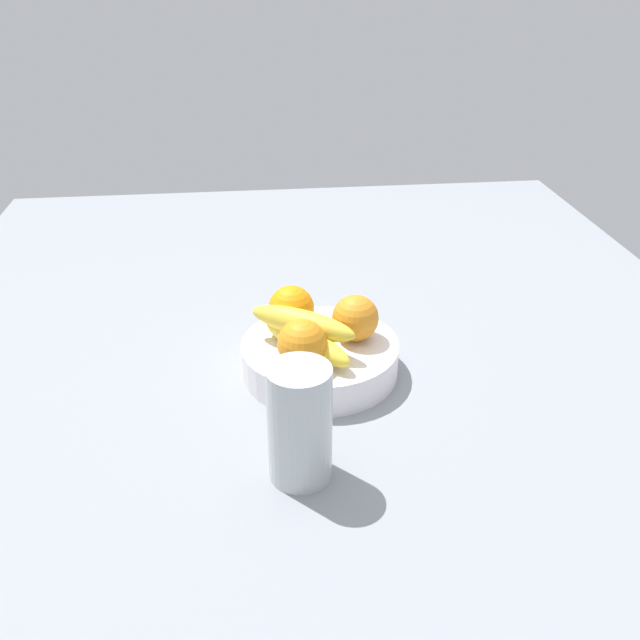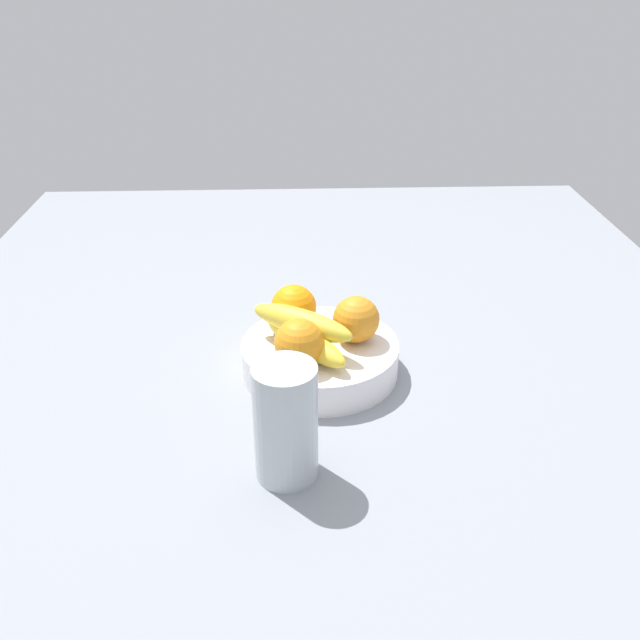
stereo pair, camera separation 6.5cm
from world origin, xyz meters
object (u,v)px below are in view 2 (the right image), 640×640
object	(u,v)px
orange_front_right	(294,307)
orange_center	(299,343)
banana_bunch	(303,332)
thermos_tumbler	(286,423)
fruit_bowl	(320,358)
orange_front_left	(356,319)

from	to	relation	value
orange_front_right	orange_center	world-z (taller)	same
banana_bunch	thermos_tumbler	size ratio (longest dim) A/B	1.05
orange_front_right	thermos_tumbler	xyz separation A→B (cm)	(27.82, -1.11, -0.87)
fruit_bowl	orange_center	bearing A→B (deg)	-28.97
orange_front_right	banana_bunch	distance (cm)	7.04
orange_front_left	banana_bunch	size ratio (longest dim) A/B	0.43
banana_bunch	orange_front_left	bearing A→B (deg)	108.69
fruit_bowl	orange_center	distance (cm)	8.95
orange_center	orange_front_left	bearing A→B (deg)	127.36
orange_front_right	banana_bunch	xyz separation A→B (cm)	(6.89, 1.37, -0.43)
fruit_bowl	thermos_tumbler	size ratio (longest dim) A/B	1.53
orange_center	thermos_tumbler	world-z (taller)	thermos_tumbler
fruit_bowl	orange_front_left	xyz separation A→B (cm)	(-0.84, 5.43, 6.09)
orange_front_right	thermos_tumbler	world-z (taller)	thermos_tumbler
orange_front_left	orange_center	distance (cm)	10.83
fruit_bowl	orange_center	xyz separation A→B (cm)	(5.73, -3.17, 6.09)
orange_center	banana_bunch	world-z (taller)	orange_center
orange_center	thermos_tumbler	distance (cm)	17.16
orange_front_left	banana_bunch	world-z (taller)	orange_front_left
fruit_bowl	orange_front_right	world-z (taller)	orange_front_right
fruit_bowl	banana_bunch	xyz separation A→B (cm)	(1.85, -2.50, 5.66)
fruit_bowl	orange_front_left	size ratio (longest dim) A/B	3.36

